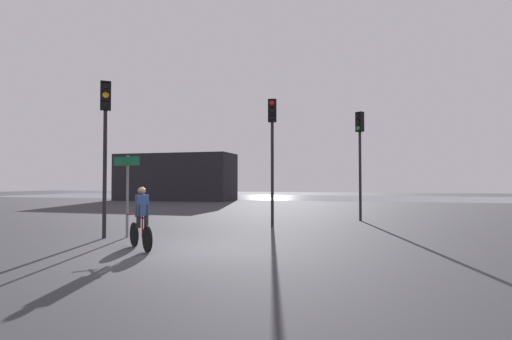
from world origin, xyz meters
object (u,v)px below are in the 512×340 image
at_px(distant_building, 175,177).
at_px(traffic_light_far_right, 360,146).
at_px(direction_sign_post, 127,184).
at_px(traffic_light_center, 272,139).
at_px(traffic_light_near_left, 105,130).
at_px(cyclist, 141,218).

xyz_separation_m(distant_building, traffic_light_far_right, (17.56, -16.33, 1.17)).
bearing_deg(direction_sign_post, traffic_light_far_right, -119.69).
distance_m(traffic_light_center, traffic_light_near_left, 6.25).
bearing_deg(traffic_light_center, traffic_light_far_right, -141.93).
distance_m(traffic_light_center, direction_sign_post, 5.87).
distance_m(traffic_light_near_left, direction_sign_post, 1.81).
xyz_separation_m(traffic_light_near_left, cyclist, (2.28, -1.58, -2.56)).
relative_size(distant_building, traffic_light_far_right, 2.30).
xyz_separation_m(traffic_light_far_right, traffic_light_center, (-3.28, -3.39, 0.05)).
bearing_deg(direction_sign_post, traffic_light_center, -118.75).
bearing_deg(traffic_light_far_right, cyclist, 96.73).
bearing_deg(traffic_light_far_right, traffic_light_center, 81.85).
height_order(distant_building, cyclist, distant_building).
xyz_separation_m(distant_building, traffic_light_center, (14.28, -19.72, 1.23)).
xyz_separation_m(traffic_light_near_left, direction_sign_post, (0.55, 0.37, -1.69)).
bearing_deg(traffic_light_near_left, direction_sign_post, 178.06).
relative_size(traffic_light_near_left, cyclist, 3.03).
bearing_deg(distant_building, traffic_light_far_right, -42.91).
bearing_deg(distant_building, cyclist, -64.62).
distance_m(traffic_light_far_right, traffic_light_near_left, 10.97).
distance_m(traffic_light_far_right, cyclist, 11.19).
height_order(traffic_light_far_right, direction_sign_post, traffic_light_far_right).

